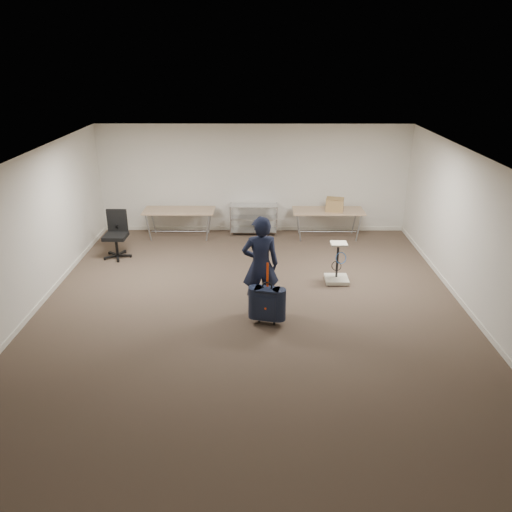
{
  "coord_description": "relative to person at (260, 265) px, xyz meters",
  "views": [
    {
      "loc": [
        0.14,
        -8.22,
        4.46
      ],
      "look_at": [
        0.08,
        0.3,
        0.96
      ],
      "focal_mm": 35.0,
      "sensor_mm": 36.0,
      "label": 1
    }
  ],
  "objects": [
    {
      "name": "cardboard_box",
      "position": [
        1.88,
        3.93,
        -0.03
      ],
      "size": [
        0.49,
        0.41,
        0.33
      ],
      "primitive_type": "cube",
      "rotation": [
        0.0,
        0.0,
        -0.21
      ],
      "color": "#8D5D41",
      "rests_on": "folding_table_right"
    },
    {
      "name": "room_shell",
      "position": [
        -0.17,
        1.41,
        -0.87
      ],
      "size": [
        8.0,
        9.0,
        9.0
      ],
      "color": "silver",
      "rests_on": "ground"
    },
    {
      "name": "equipment_cart",
      "position": [
        1.6,
        1.26,
        -0.69
      ],
      "size": [
        0.47,
        0.47,
        0.87
      ],
      "color": "beige",
      "rests_on": "ground"
    },
    {
      "name": "folding_table_left",
      "position": [
        -2.07,
        3.98,
        -0.24
      ],
      "size": [
        1.8,
        0.75,
        0.73
      ],
      "color": "tan",
      "rests_on": "ground"
    },
    {
      "name": "suitcase",
      "position": [
        0.11,
        -0.48,
        -0.52
      ],
      "size": [
        0.47,
        0.33,
        1.16
      ],
      "color": "black",
      "rests_on": "ground"
    },
    {
      "name": "office_chair",
      "position": [
        -3.33,
        2.63,
        -0.59
      ],
      "size": [
        0.66,
        0.66,
        1.09
      ],
      "color": "black",
      "rests_on": "ground"
    },
    {
      "name": "ground",
      "position": [
        -0.17,
        0.03,
        -0.92
      ],
      "size": [
        9.0,
        9.0,
        0.0
      ],
      "primitive_type": "plane",
      "color": "#403027",
      "rests_on": "ground"
    },
    {
      "name": "person",
      "position": [
        0.0,
        0.0,
        0.0
      ],
      "size": [
        0.72,
        0.52,
        1.84
      ],
      "primitive_type": "imported",
      "rotation": [
        0.0,
        0.0,
        3.27
      ],
      "color": "black",
      "rests_on": "ground"
    },
    {
      "name": "folding_table_right",
      "position": [
        1.73,
        3.98,
        -0.24
      ],
      "size": [
        1.8,
        0.75,
        0.73
      ],
      "color": "tan",
      "rests_on": "ground"
    },
    {
      "name": "wire_shelf",
      "position": [
        -0.17,
        4.23,
        -0.48
      ],
      "size": [
        1.22,
        0.47,
        0.8
      ],
      "color": "silver",
      "rests_on": "ground"
    }
  ]
}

